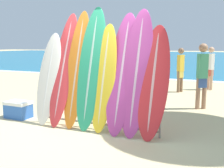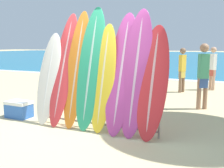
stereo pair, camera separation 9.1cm
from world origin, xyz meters
The scene contains 15 objects.
ground_plane centered at (0.00, 0.00, 0.00)m, with size 160.00×160.00×0.00m, color beige.
ocean_water centered at (0.00, 38.30, 0.00)m, with size 120.00×60.00×0.01m.
surfboard_rack centered at (0.30, 0.36, 0.45)m, with size 2.72×0.04×0.83m.
surfboard_slot_0 centered at (-0.91, 0.39, 1.02)m, with size 0.55×0.69×2.03m.
surfboard_slot_1 centered at (-0.57, 0.48, 1.24)m, with size 0.52×0.95×2.48m.
surfboard_slot_2 centered at (-0.22, 0.46, 1.25)m, with size 0.49×0.79×2.50m.
surfboard_slot_3 centered at (0.13, 0.46, 1.29)m, with size 0.60×0.81×2.57m.
surfboard_slot_4 centered at (0.45, 0.41, 1.10)m, with size 0.50×0.67×2.20m.
surfboard_slot_5 centered at (0.82, 0.48, 1.21)m, with size 0.58×0.92×2.43m.
surfboard_slot_6 centered at (1.13, 0.47, 1.24)m, with size 0.59×0.88×2.48m.
surfboard_slot_7 centered at (1.48, 0.42, 1.08)m, with size 0.59×0.82×2.15m.
person_near_water centered at (1.15, 5.55, 0.90)m, with size 0.25×0.28×1.65m.
person_mid_beach centered at (2.12, 3.12, 0.98)m, with size 0.31×0.28×1.79m.
person_far_left centered at (2.14, 6.56, 0.92)m, with size 0.28×0.28×1.68m.
cooler_box centered at (-1.84, 0.38, 0.20)m, with size 0.61×0.41×0.40m.
Camera 1 is at (2.73, -4.35, 1.74)m, focal length 42.00 mm.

